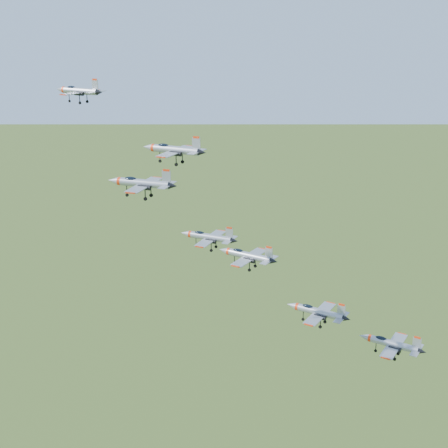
% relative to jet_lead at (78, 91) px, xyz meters
% --- Properties ---
extents(jet_lead, '(12.39, 10.40, 3.32)m').
position_rel_jet_lead_xyz_m(jet_lead, '(0.00, 0.00, 0.00)').
color(jet_lead, '#9699A2').
extents(jet_left_high, '(12.52, 10.40, 3.34)m').
position_rel_jet_lead_xyz_m(jet_left_high, '(27.77, -15.91, -7.36)').
color(jet_left_high, '#9699A2').
extents(jet_right_high, '(11.39, 9.34, 3.06)m').
position_rel_jet_lead_xyz_m(jet_right_high, '(29.49, -32.22, -9.14)').
color(jet_right_high, '#9699A2').
extents(jet_left_low, '(12.17, 10.09, 3.25)m').
position_rel_jet_lead_xyz_m(jet_left_low, '(31.38, -8.45, -25.59)').
color(jet_left_low, '#9699A2').
extents(jet_right_low, '(11.43, 9.65, 3.08)m').
position_rel_jet_lead_xyz_m(jet_right_low, '(42.20, -18.68, -24.24)').
color(jet_right_low, '#9699A2').
extents(jet_trail, '(12.66, 10.67, 3.41)m').
position_rel_jet_lead_xyz_m(jet_trail, '(53.25, -9.59, -37.43)').
color(jet_trail, '#9699A2').
extents(jet_extra, '(12.63, 10.64, 3.40)m').
position_rel_jet_lead_xyz_m(jet_extra, '(66.87, -7.23, -42.94)').
color(jet_extra, '#9699A2').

